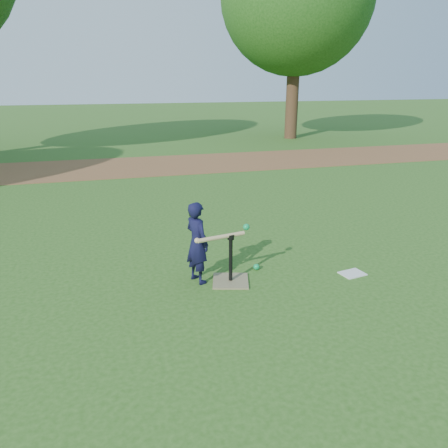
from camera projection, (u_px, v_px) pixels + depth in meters
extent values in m
plane|color=#285116|center=(201.00, 276.00, 5.50)|extent=(80.00, 80.00, 0.00)
cube|color=brown|center=(143.00, 166.00, 12.35)|extent=(24.00, 3.00, 0.01)
imported|color=black|center=(197.00, 243.00, 5.21)|extent=(0.37, 0.43, 1.01)
sphere|color=#0D954E|center=(256.00, 267.00, 5.67)|extent=(0.08, 0.08, 0.08)
cube|color=silver|center=(352.00, 274.00, 5.56)|extent=(0.34, 0.28, 0.01)
cube|color=olive|center=(231.00, 281.00, 5.34)|extent=(0.53, 0.53, 0.02)
cylinder|color=black|center=(231.00, 259.00, 5.25)|extent=(0.05, 0.05, 0.55)
cylinder|color=black|center=(231.00, 237.00, 5.16)|extent=(0.08, 0.08, 0.06)
cylinder|color=tan|center=(221.00, 237.00, 5.11)|extent=(0.60, 0.17, 0.05)
sphere|color=tan|center=(197.00, 241.00, 4.99)|extent=(0.06, 0.06, 0.06)
sphere|color=#0D954E|center=(246.00, 227.00, 5.28)|extent=(0.08, 0.08, 0.08)
cylinder|color=#382316|center=(292.00, 95.00, 17.57)|extent=(0.50, 0.50, 3.42)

